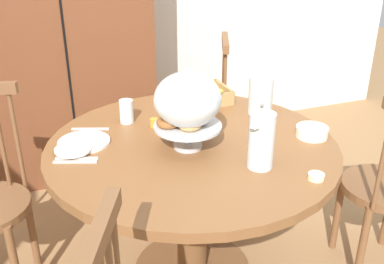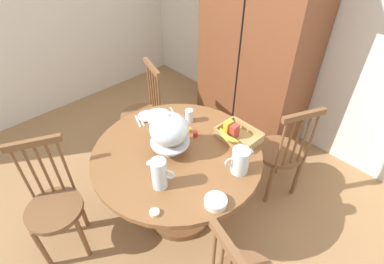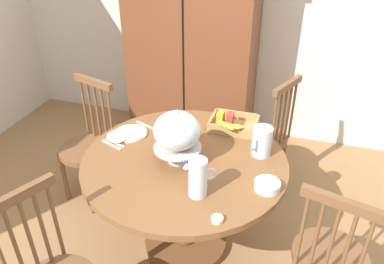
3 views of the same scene
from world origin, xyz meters
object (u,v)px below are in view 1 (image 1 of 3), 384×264
Objects in this scene: dining_table at (192,184)px; milk_pitcher at (261,143)px; cereal_basket at (198,96)px; cereal_bowl at (312,132)px; wooden_armoire at (59,28)px; drinking_glass at (126,111)px; china_plate_large at (84,142)px; pastry_stand_with_dome at (187,103)px; china_plate_small at (73,149)px; windsor_chair_by_cabinet at (202,119)px; orange_juice_pitcher at (261,97)px; butter_dish at (316,176)px.

milk_pitcher is (0.17, -0.28, 0.31)m from dining_table.
cereal_basket is 0.63m from cereal_bowl.
wooden_armoire is 17.82× the size of drinking_glass.
wooden_armoire is at bearing 105.12° from dining_table.
china_plate_large is 0.27m from drinking_glass.
cereal_basket is at bearing 63.31° from pastry_stand_with_dome.
china_plate_large is (-0.62, -0.26, -0.04)m from cereal_basket.
dining_table is 0.45m from milk_pitcher.
wooden_armoire is at bearing 103.56° from pastry_stand_with_dome.
cereal_bowl is (0.54, -0.10, -0.17)m from pastry_stand_with_dome.
cereal_basket is at bearing 14.92° from drinking_glass.
china_plate_small is (-0.45, 0.12, -0.18)m from pastry_stand_with_dome.
windsor_chair_by_cabinet is at bearing 64.79° from cereal_basket.
windsor_chair_by_cabinet is 5.11× the size of orange_juice_pitcher.
milk_pitcher is 1.00× the size of china_plate_large.
windsor_chair_by_cabinet reaches higher than orange_juice_pitcher.
windsor_chair_by_cabinet is 4.43× the size of china_plate_large.
milk_pitcher is at bearing -92.08° from cereal_basket.
windsor_chair_by_cabinet is 0.75m from orange_juice_pitcher.
china_plate_large is (-0.40, 0.19, -0.19)m from pastry_stand_with_dome.
pastry_stand_with_dome is at bearing -63.24° from drinking_glass.
orange_juice_pitcher is at bearing -44.94° from cereal_basket.
wooden_armoire reaches higher than butter_dish.
pastry_stand_with_dome is at bearing -116.69° from cereal_basket.
wooden_armoire is 1.59× the size of dining_table.
drinking_glass is at bearing 39.00° from china_plate_small.
china_plate_small is 0.36m from drinking_glass.
dining_table is at bearing 165.57° from cereal_bowl.
pastry_stand_with_dome is at bearing 130.02° from butter_dish.
cereal_basket is 2.87× the size of drinking_glass.
windsor_chair_by_cabinet is 0.86m from drinking_glass.
wooden_armoire is 2.01× the size of windsor_chair_by_cabinet.
dining_table is at bearing -74.88° from wooden_armoire.
drinking_glass is at bearing 148.24° from cereal_bowl.
china_plate_large is (-0.43, 0.16, 0.21)m from dining_table.
china_plate_small is at bearing 167.56° from cereal_bowl.
pastry_stand_with_dome is (-0.42, -0.86, 0.48)m from windsor_chair_by_cabinet.
cereal_basket reaches higher than cereal_bowl.
pastry_stand_with_dome reaches higher than butter_dish.
wooden_armoire reaches higher than china_plate_large.
drinking_glass is (-0.63, 0.13, -0.03)m from orange_juice_pitcher.
milk_pitcher reaches higher than cereal_basket.
windsor_chair_by_cabinet is 6.96× the size of cereal_bowl.
milk_pitcher reaches higher than china_plate_large.
cereal_basket reaches higher than butter_dish.
china_plate_small is (-0.87, -0.74, 0.30)m from windsor_chair_by_cabinet.
milk_pitcher is at bearing -71.99° from wooden_armoire.
drinking_glass is at bearing 124.49° from butter_dish.
butter_dish is at bearing -49.98° from pastry_stand_with_dome.
wooden_armoire is 1.45m from pastry_stand_with_dome.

